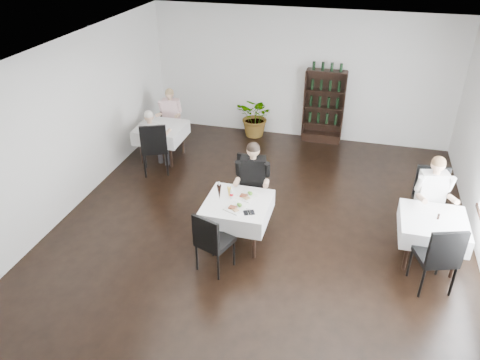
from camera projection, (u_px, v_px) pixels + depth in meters
The scene contains 23 objects.
room_shell at pixel (256, 164), 7.02m from camera, with size 9.00×9.00×9.00m.
wine_shelf at pixel (324, 107), 10.83m from camera, with size 0.90×0.28×1.75m.
main_table at pixel (237, 209), 7.53m from camera, with size 1.03×1.03×0.77m.
left_table at pixel (161, 132), 10.16m from camera, with size 0.98×0.98×0.77m.
right_table at pixel (433, 227), 7.11m from camera, with size 0.98×0.98×0.77m.
potted_tree at pixel (257, 117), 11.26m from camera, with size 0.90×0.78×1.00m, color #27501B.
main_chair_far at pixel (247, 184), 8.18m from camera, with size 0.62×0.62×1.14m.
main_chair_near at pixel (211, 239), 6.90m from camera, with size 0.59×0.60×1.02m.
left_chair_far at pixel (169, 123), 10.88m from camera, with size 0.50×0.50×0.91m.
left_chair_near at pixel (154, 145), 9.51m from camera, with size 0.69×0.70×1.14m.
right_chair_far at pixel (430, 197), 7.79m from camera, with size 0.55×0.56×1.16m.
right_chair_near at pixel (439, 255), 6.50m from camera, with size 0.65×0.66×1.13m.
diner_main at pixel (252, 179), 7.86m from camera, with size 0.61×0.63×1.53m.
diner_left_far at pixel (170, 114), 10.64m from camera, with size 0.54×0.56×1.37m.
diner_left_near at pixel (153, 135), 9.65m from camera, with size 0.56×0.60×1.34m.
diner_right_far at pixel (433, 194), 7.44m from camera, with size 0.62×0.66×1.52m.
plate_far at pixel (246, 196), 7.57m from camera, with size 0.35×0.35×0.09m.
plate_near at pixel (235, 208), 7.26m from camera, with size 0.36×0.36×0.09m.
pilsner_dark at pixel (219, 192), 7.46m from camera, with size 0.08×0.08×0.32m.
pilsner_lager at pixel (229, 193), 7.48m from camera, with size 0.06×0.06×0.27m.
coke_bottle at pixel (232, 194), 7.50m from camera, with size 0.06×0.06×0.22m.
napkin_cutlery at pixel (249, 212), 7.18m from camera, with size 0.21×0.19×0.02m.
pepper_mill at pixel (438, 217), 7.01m from camera, with size 0.03×0.03×0.09m, color black.
Camera 1 is at (1.36, -6.06, 4.79)m, focal length 35.00 mm.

